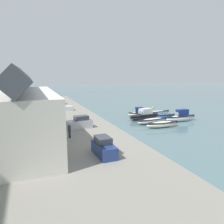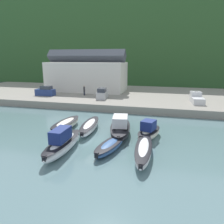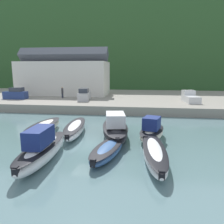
% 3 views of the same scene
% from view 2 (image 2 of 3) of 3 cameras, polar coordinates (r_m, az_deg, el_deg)
% --- Properties ---
extents(ground_plane, '(320.00, 320.00, 0.00)m').
position_cam_2_polar(ground_plane, '(26.25, -3.94, -7.30)').
color(ground_plane, slate).
extents(hillside_backdrop, '(240.00, 68.41, 30.68)m').
position_cam_2_polar(hillside_backdrop, '(109.50, 11.07, 16.86)').
color(hillside_backdrop, '#335B2D').
rests_on(hillside_backdrop, ground_plane).
extents(quay_promenade, '(93.88, 28.34, 1.32)m').
position_cam_2_polar(quay_promenade, '(51.81, 5.74, 4.12)').
color(quay_promenade, gray).
rests_on(quay_promenade, ground_plane).
extents(harbor_clubhouse, '(19.59, 8.22, 10.16)m').
position_cam_2_polar(harbor_clubhouse, '(55.44, -6.70, 9.53)').
color(harbor_clubhouse, silver).
rests_on(harbor_clubhouse, quay_promenade).
extents(moored_boat_0, '(2.19, 7.13, 1.18)m').
position_cam_2_polar(moored_boat_0, '(30.52, -12.02, -3.23)').
color(moored_boat_0, white).
rests_on(moored_boat_0, ground_plane).
extents(moored_boat_1, '(2.60, 7.91, 1.17)m').
position_cam_2_polar(moored_boat_1, '(29.25, -5.88, -3.77)').
color(moored_boat_1, white).
rests_on(moored_boat_1, ground_plane).
extents(moored_boat_2, '(3.79, 8.41, 2.53)m').
position_cam_2_polar(moored_boat_2, '(27.61, 2.17, -4.15)').
color(moored_boat_2, black).
rests_on(moored_boat_2, ground_plane).
extents(moored_boat_3, '(3.32, 5.51, 2.30)m').
position_cam_2_polar(moored_boat_3, '(26.84, 9.59, -5.11)').
color(moored_boat_3, white).
rests_on(moored_boat_3, ground_plane).
extents(moored_boat_4, '(1.96, 7.79, 2.65)m').
position_cam_2_polar(moored_boat_4, '(23.21, -12.80, -8.00)').
color(moored_boat_4, white).
rests_on(moored_boat_4, ground_plane).
extents(moored_boat_5, '(2.88, 6.33, 0.93)m').
position_cam_2_polar(moored_boat_5, '(23.22, -0.56, -8.86)').
color(moored_boat_5, '#33568E').
rests_on(moored_boat_5, ground_plane).
extents(moored_boat_6, '(2.07, 8.24, 1.11)m').
position_cam_2_polar(moored_boat_6, '(22.26, 8.24, -9.81)').
color(moored_boat_6, white).
rests_on(moored_boat_6, ground_plane).
extents(parked_car_0, '(2.26, 4.37, 2.16)m').
position_cam_2_polar(parked_car_0, '(45.07, -2.56, 4.72)').
color(parked_car_0, '#B7B7BC').
rests_on(parked_car_0, quay_promenade).
extents(parked_car_1, '(4.25, 1.92, 2.16)m').
position_cam_2_polar(parked_car_1, '(50.77, -16.97, 5.18)').
color(parked_car_1, navy).
rests_on(parked_car_1, quay_promenade).
extents(pickup_truck_1, '(2.39, 4.89, 1.90)m').
position_cam_2_polar(pickup_truck_1, '(43.93, 21.20, 3.41)').
color(pickup_truck_1, silver).
rests_on(pickup_truck_1, quay_promenade).
extents(person_on_quay, '(0.40, 0.40, 2.14)m').
position_cam_2_polar(person_on_quay, '(49.23, -7.27, 5.64)').
color(person_on_quay, '#232838').
rests_on(person_on_quay, quay_promenade).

